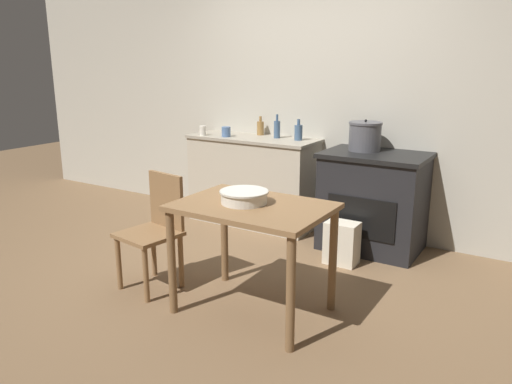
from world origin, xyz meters
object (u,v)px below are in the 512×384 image
mixing_bowl_large (244,196)px  bottle_far_left (260,128)px  stove (373,201)px  bottle_left (298,132)px  flour_sack (342,243)px  cup_center (226,132)px  chair (156,228)px  stock_pot (365,136)px  bottle_mid_left (277,129)px  work_table (253,222)px  cup_center_left (203,131)px

mixing_bowl_large → bottle_far_left: size_ratio=1.66×
stove → bottle_left: 1.01m
flour_sack → stove: bearing=79.1°
bottle_far_left → cup_center: bearing=-129.3°
stove → chair: (-1.14, -1.63, 0.02)m
stock_pot → mixing_bowl_large: bearing=-97.9°
stock_pot → bottle_far_left: bearing=172.4°
bottle_left → bottle_mid_left: size_ratio=0.87×
work_table → flour_sack: size_ratio=2.72×
flour_sack → bottle_left: (-0.74, 0.60, 0.82)m
bottle_left → bottle_far_left: bearing=167.7°
bottle_far_left → bottle_left: size_ratio=0.94×
stock_pot → stove: bearing=-24.0°
flour_sack → bottle_mid_left: (-0.99, 0.61, 0.83)m
stove → bottle_mid_left: 1.23m
stove → stock_pot: stock_pot is taller
work_table → cup_center_left: cup_center_left is taller
stove → chair: 1.99m
work_table → chair: (-0.84, -0.04, -0.18)m
stock_pot → cup_center_left: stock_pot is taller
stock_pot → work_table: bearing=-95.6°
mixing_bowl_large → cup_center: 1.95m
bottle_left → flour_sack: bearing=-38.9°
flour_sack → stock_pot: bearing=94.1°
bottle_left → cup_center: size_ratio=2.05×
cup_center_left → bottle_far_left: bearing=34.9°
bottle_mid_left → cup_center: bearing=-158.1°
flour_sack → mixing_bowl_large: bearing=-103.7°
chair → bottle_far_left: size_ratio=4.42×
mixing_bowl_large → bottle_mid_left: bearing=112.7°
flour_sack → mixing_bowl_large: mixing_bowl_large is taller
work_table → bottle_mid_left: bottle_mid_left is taller
bottle_mid_left → cup_center_left: bearing=-161.3°
cup_center_left → flour_sack: bearing=-11.7°
mixing_bowl_large → cup_center: (-1.21, 1.52, 0.16)m
chair → bottle_far_left: (-0.20, 1.85, 0.53)m
work_table → bottle_far_left: 2.12m
stove → chair: bearing=-124.9°
bottle_mid_left → cup_center: (-0.49, -0.20, -0.04)m
chair → bottle_far_left: 1.94m
bottle_mid_left → work_table: bearing=-65.4°
work_table → stock_pot: 1.70m
work_table → stock_pot: stock_pot is taller
work_table → flour_sack: bearing=79.6°
bottle_left → stove: bearing=-7.6°
stock_pot → bottle_left: size_ratio=1.43×
stove → flour_sack: bearing=-100.9°
stock_pot → cup_center: 1.45m
stove → chair: stove is taller
work_table → chair: size_ratio=1.16×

